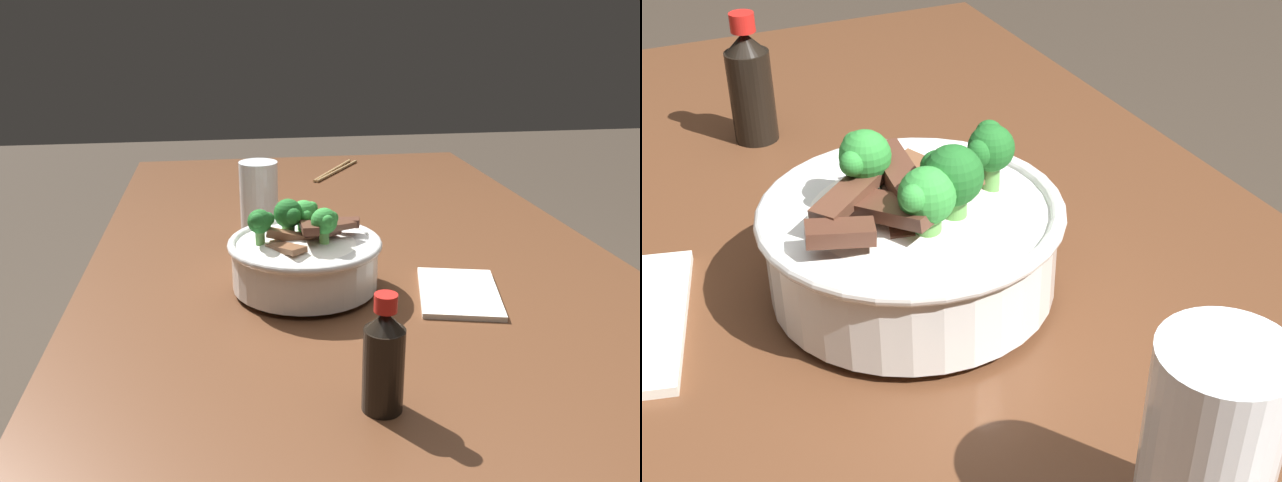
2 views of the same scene
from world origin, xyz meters
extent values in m
cube|color=#56331E|center=(0.00, 0.00, 0.74)|extent=(1.52, 0.87, 0.04)
cube|color=#56331E|center=(0.69, -0.36, 0.36)|extent=(0.06, 0.06, 0.72)
cylinder|color=white|center=(0.14, -0.10, 0.76)|extent=(0.09, 0.09, 0.01)
cylinder|color=white|center=(0.14, -0.10, 0.80)|extent=(0.21, 0.21, 0.06)
torus|color=white|center=(0.14, -0.10, 0.83)|extent=(0.22, 0.22, 0.01)
ellipsoid|color=white|center=(0.14, -0.10, 0.81)|extent=(0.19, 0.19, 0.05)
cube|color=brown|center=(0.14, -0.11, 0.84)|extent=(0.02, 0.08, 0.03)
cube|color=#4C2B1E|center=(0.15, -0.09, 0.85)|extent=(0.08, 0.03, 0.02)
cube|color=brown|center=(0.17, -0.13, 0.83)|extent=(0.07, 0.06, 0.02)
cube|color=#4C2B1E|center=(0.13, -0.08, 0.84)|extent=(0.06, 0.03, 0.02)
cube|color=#4C2B1E|center=(0.11, -0.03, 0.84)|extent=(0.03, 0.05, 0.01)
cube|color=#563323|center=(0.14, -0.05, 0.85)|extent=(0.05, 0.06, 0.02)
cube|color=#4C2B1E|center=(0.12, -0.07, 0.85)|extent=(0.07, 0.06, 0.02)
cylinder|color=#5B9947|center=(0.10, -0.09, 0.84)|extent=(0.02, 0.02, 0.02)
sphere|color=green|center=(0.10, -0.09, 0.86)|extent=(0.04, 0.04, 0.04)
sphere|color=green|center=(0.12, -0.09, 0.86)|extent=(0.02, 0.02, 0.02)
sphere|color=green|center=(0.09, -0.08, 0.87)|extent=(0.02, 0.02, 0.02)
cylinder|color=#5B9947|center=(0.14, -0.16, 0.84)|extent=(0.01, 0.01, 0.02)
sphere|color=#1E6023|center=(0.14, -0.16, 0.86)|extent=(0.03, 0.03, 0.03)
sphere|color=#1E6023|center=(0.15, -0.17, 0.87)|extent=(0.02, 0.02, 0.02)
sphere|color=#1E6023|center=(0.14, -0.15, 0.86)|extent=(0.02, 0.02, 0.02)
cylinder|color=#5B9947|center=(0.11, -0.12, 0.84)|extent=(0.02, 0.02, 0.02)
sphere|color=#1E6023|center=(0.11, -0.12, 0.86)|extent=(0.04, 0.04, 0.04)
sphere|color=#1E6023|center=(0.13, -0.11, 0.87)|extent=(0.02, 0.02, 0.02)
sphere|color=#1E6023|center=(0.11, -0.11, 0.87)|extent=(0.02, 0.02, 0.02)
cylinder|color=#5B9947|center=(0.16, -0.07, 0.84)|extent=(0.01, 0.01, 0.03)
sphere|color=#2D8433|center=(0.16, -0.07, 0.87)|extent=(0.04, 0.04, 0.04)
sphere|color=#2D8433|center=(0.17, -0.07, 0.87)|extent=(0.02, 0.02, 0.02)
sphere|color=#2D8433|center=(0.15, -0.06, 0.87)|extent=(0.02, 0.02, 0.02)
cylinder|color=white|center=(-0.13, -0.15, 0.82)|extent=(0.07, 0.07, 0.13)
cylinder|color=olive|center=(-0.13, -0.15, 0.80)|extent=(0.06, 0.06, 0.09)
cylinder|color=black|center=(0.45, -0.06, 0.80)|extent=(0.04, 0.04, 0.09)
cone|color=black|center=(0.45, -0.06, 0.86)|extent=(0.04, 0.04, 0.02)
cylinder|color=red|center=(0.45, -0.06, 0.88)|extent=(0.02, 0.02, 0.02)
camera|label=1|loc=(1.01, -0.20, 1.15)|focal=36.73mm
camera|label=2|loc=(-0.38, 0.10, 1.16)|focal=50.65mm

